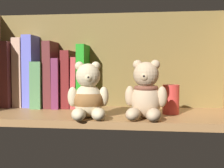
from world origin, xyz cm
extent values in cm
cube|color=#9E7042|center=(0.00, 0.00, 1.00)|extent=(76.90, 28.37, 2.00)
cube|color=brown|center=(0.00, 14.79, 16.89)|extent=(79.30, 1.20, 33.78)
cube|color=#568F88|center=(-35.83, 10.78, 11.54)|extent=(2.45, 10.09, 19.10)
cube|color=maroon|center=(-32.83, 10.78, 12.94)|extent=(3.05, 13.60, 21.88)
cube|color=tan|center=(-29.41, 10.78, 13.61)|extent=(3.07, 9.31, 23.21)
cube|color=#5C61CB|center=(-25.82, 10.78, 14.07)|extent=(3.40, 9.28, 24.13)
cube|color=#4D7F4C|center=(-21.97, 10.78, 9.63)|extent=(3.74, 14.50, 15.29)
cube|color=#5C2323|center=(-18.47, 10.78, 12.95)|extent=(2.98, 12.53, 21.93)
cube|color=#6C2748|center=(-15.61, 10.78, 10.18)|extent=(2.30, 13.87, 16.35)
cube|color=maroon|center=(-12.69, 10.78, 11.43)|extent=(2.84, 11.53, 18.87)
cube|color=#B73D3D|center=(-10.07, 10.78, 10.35)|extent=(2.06, 11.01, 16.73)
cube|color=#1F921C|center=(-7.55, 10.78, 12.40)|extent=(2.63, 12.00, 20.80)
ellipsoid|color=beige|center=(-1.96, -9.09, 6.56)|extent=(7.76, 7.12, 9.13)
sphere|color=beige|center=(-1.86, -9.54, 13.28)|extent=(6.49, 6.49, 6.49)
sphere|color=beige|center=(-4.18, -9.60, 15.81)|extent=(2.43, 2.43, 2.43)
sphere|color=beige|center=(0.25, -8.59, 15.81)|extent=(2.43, 2.43, 2.43)
sphere|color=beige|center=(-1.35, -11.78, 12.89)|extent=(2.43, 2.43, 2.43)
sphere|color=black|center=(-1.16, -12.62, 12.96)|extent=(0.85, 0.85, 0.85)
ellipsoid|color=beige|center=(-3.45, -13.88, 3.62)|extent=(4.91, 6.74, 3.25)
ellipsoid|color=beige|center=(1.45, -12.77, 3.62)|extent=(4.91, 6.74, 3.25)
ellipsoid|color=beige|center=(-5.87, -10.45, 7.71)|extent=(3.16, 3.16, 5.27)
ellipsoid|color=beige|center=(2.15, -8.63, 7.71)|extent=(3.16, 3.16, 5.27)
ellipsoid|color=brown|center=(-1.96, -9.09, 6.79)|extent=(8.40, 7.76, 6.39)
ellipsoid|color=tan|center=(13.40, -7.90, 6.69)|extent=(7.98, 7.32, 9.39)
sphere|color=tan|center=(13.34, -8.36, 13.60)|extent=(6.68, 6.68, 6.68)
sphere|color=tan|center=(11.08, -7.59, 16.20)|extent=(2.50, 2.50, 2.50)
sphere|color=tan|center=(15.71, -8.20, 16.20)|extent=(2.50, 2.50, 2.50)
sphere|color=tan|center=(13.02, -10.71, 13.20)|extent=(2.50, 2.50, 2.50)
sphere|color=black|center=(12.91, -11.58, 13.27)|extent=(0.88, 0.88, 0.88)
ellipsoid|color=tan|center=(10.25, -11.98, 3.67)|extent=(4.55, 6.70, 3.34)
ellipsoid|color=tan|center=(15.37, -12.66, 3.67)|extent=(4.55, 6.70, 3.34)
ellipsoid|color=tan|center=(9.15, -7.80, 7.87)|extent=(3.05, 3.05, 5.42)
ellipsoid|color=tan|center=(17.52, -8.92, 7.87)|extent=(3.05, 3.05, 5.42)
torus|color=brown|center=(13.40, -7.90, 10.07)|extent=(6.41, 6.41, 1.20)
cylinder|color=#C63833|center=(20.41, -0.27, 6.24)|extent=(4.80, 4.80, 8.47)
camera|label=1|loc=(14.29, -86.02, 15.73)|focal=47.32mm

